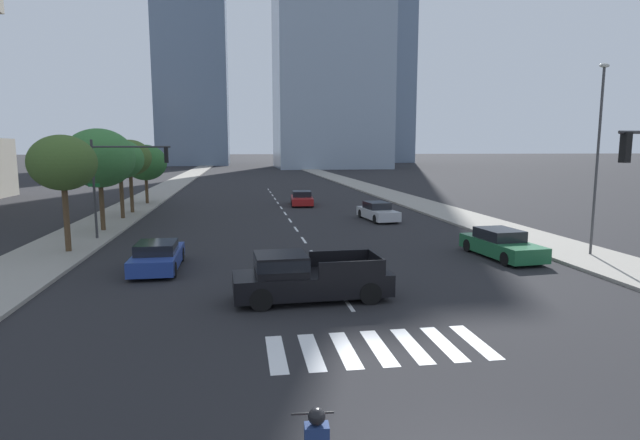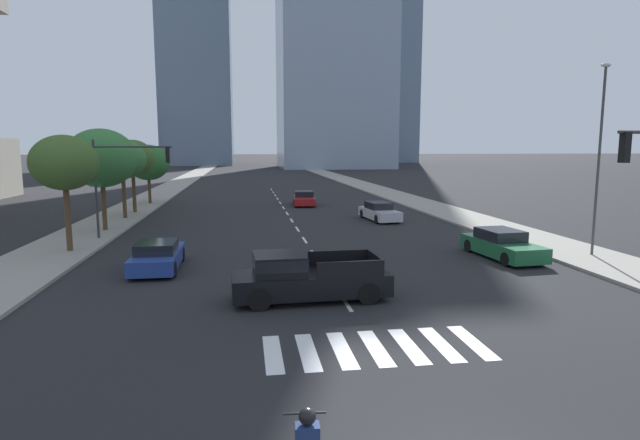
# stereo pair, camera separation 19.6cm
# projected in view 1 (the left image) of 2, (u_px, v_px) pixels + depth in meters

# --- Properties ---
(sidewalk_east) EXTENTS (4.00, 260.00, 0.15)m
(sidewalk_east) POSITION_uv_depth(u_px,v_px,m) (456.00, 215.00, 39.23)
(sidewalk_east) COLOR gray
(sidewalk_east) RESTS_ON ground
(sidewalk_west) EXTENTS (4.00, 260.00, 0.15)m
(sidewalk_west) POSITION_uv_depth(u_px,v_px,m) (105.00, 223.00, 35.30)
(sidewalk_west) COLOR gray
(sidewalk_west) RESTS_ON ground
(crosswalk_near) EXTENTS (5.85, 2.49, 0.01)m
(crosswalk_near) POSITION_uv_depth(u_px,v_px,m) (379.00, 347.00, 13.48)
(crosswalk_near) COLOR silver
(crosswalk_near) RESTS_ON ground
(lane_divider_center) EXTENTS (0.14, 50.00, 0.01)m
(lane_divider_center) POSITION_uv_depth(u_px,v_px,m) (285.00, 213.00, 40.87)
(lane_divider_center) COLOR silver
(lane_divider_center) RESTS_ON ground
(pickup_truck) EXTENTS (5.44, 2.13, 1.67)m
(pickup_truck) POSITION_uv_depth(u_px,v_px,m) (304.00, 277.00, 17.54)
(pickup_truck) COLOR black
(pickup_truck) RESTS_ON ground
(sedan_silver_0) EXTENTS (2.16, 4.72, 1.31)m
(sedan_silver_0) POSITION_uv_depth(u_px,v_px,m) (378.00, 212.00, 37.02)
(sedan_silver_0) COLOR #B7BABF
(sedan_silver_0) RESTS_ON ground
(sedan_blue_1) EXTENTS (1.88, 4.45, 1.24)m
(sedan_blue_1) POSITION_uv_depth(u_px,v_px,m) (157.00, 257.00, 22.00)
(sedan_blue_1) COLOR navy
(sedan_blue_1) RESTS_ON ground
(sedan_green_2) EXTENTS (2.23, 4.91, 1.35)m
(sedan_green_2) POSITION_uv_depth(u_px,v_px,m) (501.00, 245.00, 24.48)
(sedan_green_2) COLOR #1E6038
(sedan_green_2) RESTS_ON ground
(sedan_red_3) EXTENTS (2.26, 4.79, 1.28)m
(sedan_red_3) POSITION_uv_depth(u_px,v_px,m) (302.00, 199.00, 46.76)
(sedan_red_3) COLOR maroon
(sedan_red_3) RESTS_ON ground
(traffic_signal_far) EXTENTS (4.53, 0.28, 5.52)m
(traffic_signal_far) POSITION_uv_depth(u_px,v_px,m) (123.00, 171.00, 28.65)
(traffic_signal_far) COLOR #333335
(traffic_signal_far) RESTS_ON sidewalk_west
(street_lamp_east) EXTENTS (0.50, 0.24, 8.91)m
(street_lamp_east) POSITION_uv_depth(u_px,v_px,m) (598.00, 148.00, 23.91)
(street_lamp_east) COLOR #3F3F42
(street_lamp_east) RESTS_ON sidewalk_east
(street_tree_nearest) EXTENTS (3.17, 3.17, 5.70)m
(street_tree_nearest) POSITION_uv_depth(u_px,v_px,m) (63.00, 163.00, 24.72)
(street_tree_nearest) COLOR #4C3823
(street_tree_nearest) RESTS_ON sidewalk_west
(street_tree_second) EXTENTS (4.22, 4.22, 6.23)m
(street_tree_second) POSITION_uv_depth(u_px,v_px,m) (99.00, 158.00, 31.18)
(street_tree_second) COLOR #4C3823
(street_tree_second) RESTS_ON sidewalk_west
(street_tree_third) EXTENTS (3.35, 3.35, 5.68)m
(street_tree_third) POSITION_uv_depth(u_px,v_px,m) (120.00, 159.00, 36.56)
(street_tree_third) COLOR #4C3823
(street_tree_third) RESTS_ON sidewalk_west
(street_tree_fourth) EXTENTS (3.30, 3.30, 5.69)m
(street_tree_fourth) POSITION_uv_depth(u_px,v_px,m) (130.00, 158.00, 39.88)
(street_tree_fourth) COLOR #4C3823
(street_tree_fourth) RESTS_ON sidewalk_west
(street_tree_fifth) EXTENTS (3.80, 3.80, 5.34)m
(street_tree_fifth) POSITION_uv_depth(u_px,v_px,m) (145.00, 163.00, 46.48)
(street_tree_fifth) COLOR #4C3823
(street_tree_fifth) RESTS_ON sidewalk_west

